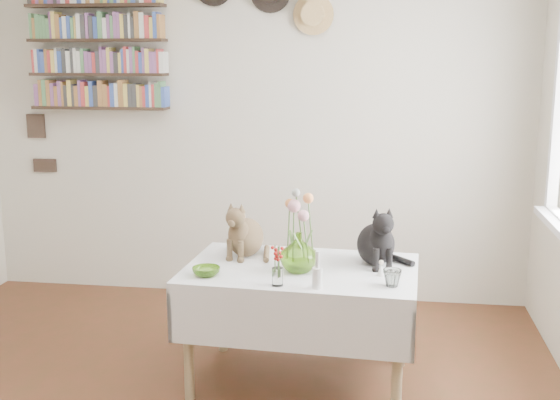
% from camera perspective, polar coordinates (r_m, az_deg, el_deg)
% --- Properties ---
extents(room, '(4.08, 4.58, 2.58)m').
position_cam_1_polar(room, '(2.95, -10.41, 1.09)').
color(room, '#5D2D1B').
rests_on(room, ground).
extents(dining_table, '(1.28, 0.86, 0.66)m').
position_cam_1_polar(dining_table, '(3.84, 1.71, -7.82)').
color(dining_table, white).
rests_on(dining_table, room).
extents(tabby_cat, '(0.29, 0.33, 0.33)m').
position_cam_1_polar(tabby_cat, '(3.97, -2.79, -2.21)').
color(tabby_cat, brown).
rests_on(tabby_cat, dining_table).
extents(black_cat, '(0.30, 0.34, 0.34)m').
position_cam_1_polar(black_cat, '(3.85, 7.82, -2.70)').
color(black_cat, black).
rests_on(black_cat, dining_table).
extents(flower_vase, '(0.25, 0.25, 0.21)m').
position_cam_1_polar(flower_vase, '(3.69, 1.53, -4.26)').
color(flower_vase, '#94CA46').
rests_on(flower_vase, dining_table).
extents(green_bowl, '(0.16, 0.16, 0.05)m').
position_cam_1_polar(green_bowl, '(3.67, -6.02, -5.79)').
color(green_bowl, '#94CA46').
rests_on(green_bowl, dining_table).
extents(drinking_glass, '(0.11, 0.11, 0.09)m').
position_cam_1_polar(drinking_glass, '(3.52, 9.09, -6.28)').
color(drinking_glass, white).
rests_on(drinking_glass, dining_table).
extents(candlestick, '(0.05, 0.05, 0.19)m').
position_cam_1_polar(candlestick, '(3.45, 3.05, -6.18)').
color(candlestick, white).
rests_on(candlestick, dining_table).
extents(berry_jar, '(0.06, 0.06, 0.23)m').
position_cam_1_polar(berry_jar, '(3.47, -0.20, -5.38)').
color(berry_jar, white).
rests_on(berry_jar, dining_table).
extents(porcelain_figurine, '(0.04, 0.04, 0.08)m').
position_cam_1_polar(porcelain_figurine, '(3.68, 8.22, -5.57)').
color(porcelain_figurine, white).
rests_on(porcelain_figurine, dining_table).
extents(flower_bouquet, '(0.17, 0.12, 0.39)m').
position_cam_1_polar(flower_bouquet, '(3.65, 1.59, -0.62)').
color(flower_bouquet, '#4C7233').
rests_on(flower_bouquet, flower_vase).
extents(bookshelf_unit, '(1.00, 0.16, 0.91)m').
position_cam_1_polar(bookshelf_unit, '(5.31, -14.62, 12.05)').
color(bookshelf_unit, '#2F2015').
rests_on(bookshelf_unit, room).
extents(wall_art_plaques, '(0.21, 0.02, 0.44)m').
position_cam_1_polar(wall_art_plaques, '(5.64, -18.94, 4.44)').
color(wall_art_plaques, '#38281E').
rests_on(wall_art_plaques, room).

